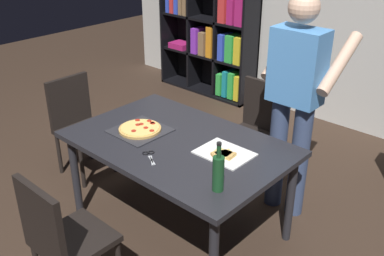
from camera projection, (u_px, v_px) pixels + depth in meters
ground_plane at (179, 225)px, 3.51m from camera, size 12.00×12.00×0.00m
dining_table at (178, 150)px, 3.21m from camera, size 1.57×1.03×0.75m
chair_near_camera at (61, 236)px, 2.62m from camera, size 0.42×0.42×0.90m
chair_far_side at (256, 126)px, 3.95m from camera, size 0.42×0.42×0.90m
chair_left_end at (78, 120)px, 4.05m from camera, size 0.42×0.42×0.90m
bookshelf at (212, 16)px, 5.65m from camera, size 1.40×0.35×1.95m
person_serving_pizza at (296, 95)px, 3.30m from camera, size 0.55×0.54×1.75m
pepperoni_pizza_on_tray at (140, 129)px, 3.31m from camera, size 0.38×0.38×0.04m
pizza_slices_on_towel at (224, 154)px, 2.99m from camera, size 0.36×0.28×0.03m
wine_bottle at (218, 172)px, 2.58m from camera, size 0.07×0.07×0.32m
kitchen_scissors at (149, 155)px, 2.98m from camera, size 0.19×0.15×0.01m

